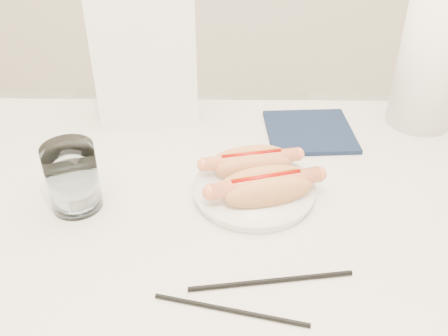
{
  "coord_description": "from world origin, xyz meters",
  "views": [
    {
      "loc": [
        -0.0,
        -0.64,
        1.27
      ],
      "look_at": [
        -0.01,
        0.02,
        0.82
      ],
      "focal_mm": 40.37,
      "sensor_mm": 36.0,
      "label": 1
    }
  ],
  "objects_px": {
    "hotdog_right": "(265,187)",
    "napkin_box": "(146,58)",
    "hotdog_left": "(251,163)",
    "water_glass": "(72,177)",
    "paper_towel_roll": "(433,57)",
    "table": "(230,238)",
    "plate": "(254,192)"
  },
  "relations": [
    {
      "from": "table",
      "to": "napkin_box",
      "type": "height_order",
      "value": "napkin_box"
    },
    {
      "from": "plate",
      "to": "hotdog_left",
      "type": "distance_m",
      "value": 0.05
    },
    {
      "from": "plate",
      "to": "paper_towel_roll",
      "type": "distance_m",
      "value": 0.46
    },
    {
      "from": "hotdog_right",
      "to": "plate",
      "type": "bearing_deg",
      "value": 104.41
    },
    {
      "from": "water_glass",
      "to": "napkin_box",
      "type": "distance_m",
      "value": 0.33
    },
    {
      "from": "water_glass",
      "to": "hotdog_left",
      "type": "bearing_deg",
      "value": 14.6
    },
    {
      "from": "hotdog_left",
      "to": "water_glass",
      "type": "relative_size",
      "value": 1.47
    },
    {
      "from": "table",
      "to": "napkin_box",
      "type": "xyz_separation_m",
      "value": [
        -0.17,
        0.32,
        0.19
      ]
    },
    {
      "from": "napkin_box",
      "to": "paper_towel_roll",
      "type": "height_order",
      "value": "paper_towel_roll"
    },
    {
      "from": "table",
      "to": "hotdog_left",
      "type": "bearing_deg",
      "value": 67.52
    },
    {
      "from": "table",
      "to": "plate",
      "type": "xyz_separation_m",
      "value": [
        0.04,
        0.04,
        0.07
      ]
    },
    {
      "from": "water_glass",
      "to": "paper_towel_roll",
      "type": "bearing_deg",
      "value": 24.29
    },
    {
      "from": "plate",
      "to": "water_glass",
      "type": "xyz_separation_m",
      "value": [
        -0.29,
        -0.03,
        0.05
      ]
    },
    {
      "from": "water_glass",
      "to": "paper_towel_roll",
      "type": "height_order",
      "value": "paper_towel_roll"
    },
    {
      "from": "hotdog_left",
      "to": "hotdog_right",
      "type": "height_order",
      "value": "hotdog_right"
    },
    {
      "from": "hotdog_right",
      "to": "napkin_box",
      "type": "bearing_deg",
      "value": 110.39
    },
    {
      "from": "table",
      "to": "plate",
      "type": "distance_m",
      "value": 0.09
    },
    {
      "from": "table",
      "to": "water_glass",
      "type": "height_order",
      "value": "water_glass"
    },
    {
      "from": "plate",
      "to": "hotdog_right",
      "type": "xyz_separation_m",
      "value": [
        0.02,
        -0.03,
        0.03
      ]
    },
    {
      "from": "napkin_box",
      "to": "water_glass",
      "type": "bearing_deg",
      "value": -109.99
    },
    {
      "from": "plate",
      "to": "hotdog_right",
      "type": "bearing_deg",
      "value": -59.52
    },
    {
      "from": "plate",
      "to": "napkin_box",
      "type": "bearing_deg",
      "value": 127.03
    },
    {
      "from": "hotdog_left",
      "to": "water_glass",
      "type": "height_order",
      "value": "water_glass"
    },
    {
      "from": "hotdog_left",
      "to": "napkin_box",
      "type": "relative_size",
      "value": 0.63
    },
    {
      "from": "hotdog_left",
      "to": "napkin_box",
      "type": "xyz_separation_m",
      "value": [
        -0.21,
        0.24,
        0.1
      ]
    },
    {
      "from": "table",
      "to": "hotdog_right",
      "type": "distance_m",
      "value": 0.11
    },
    {
      "from": "hotdog_left",
      "to": "paper_towel_roll",
      "type": "relative_size",
      "value": 0.58
    },
    {
      "from": "hotdog_right",
      "to": "water_glass",
      "type": "xyz_separation_m",
      "value": [
        -0.31,
        -0.0,
        0.02
      ]
    },
    {
      "from": "plate",
      "to": "paper_towel_roll",
      "type": "relative_size",
      "value": 0.69
    },
    {
      "from": "plate",
      "to": "napkin_box",
      "type": "xyz_separation_m",
      "value": [
        -0.21,
        0.28,
        0.12
      ]
    },
    {
      "from": "water_glass",
      "to": "napkin_box",
      "type": "height_order",
      "value": "napkin_box"
    },
    {
      "from": "plate",
      "to": "paper_towel_roll",
      "type": "bearing_deg",
      "value": 36.3
    }
  ]
}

